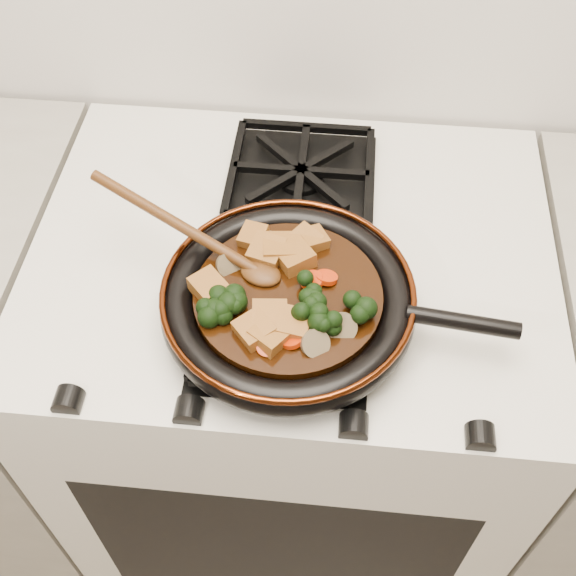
{
  "coord_description": "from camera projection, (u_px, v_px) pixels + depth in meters",
  "views": [
    {
      "loc": [
        0.06,
        1.0,
        1.69
      ],
      "look_at": [
        0.01,
        1.56,
        0.97
      ],
      "focal_mm": 45.0,
      "sensor_mm": 36.0,
      "label": 1
    }
  ],
  "objects": [
    {
      "name": "broccoli_floret_3",
      "position": [
        314.0,
        292.0,
        0.91
      ],
      "size": [
        0.06,
        0.06,
        0.06
      ],
      "primitive_type": null,
      "rotation": [
        0.04,
        0.16,
        3.04
      ],
      "color": "black",
      "rests_on": "braising_sauce"
    },
    {
      "name": "carrot_coin_3",
      "position": [
        292.0,
        339.0,
        0.87
      ],
      "size": [
        0.03,
        0.03,
        0.02
      ],
      "primitive_type": "cylinder",
      "rotation": [
        -0.12,
        -0.22,
        0.0
      ],
      "color": "red",
      "rests_on": "braising_sauce"
    },
    {
      "name": "carrot_coin_1",
      "position": [
        312.0,
        281.0,
        0.93
      ],
      "size": [
        0.03,
        0.03,
        0.02
      ],
      "primitive_type": "cylinder",
      "rotation": [
        0.19,
        -0.29,
        0.0
      ],
      "color": "red",
      "rests_on": "braising_sauce"
    },
    {
      "name": "tofu_cube_7",
      "position": [
        304.0,
        241.0,
        0.96
      ],
      "size": [
        0.05,
        0.05,
        0.03
      ],
      "primitive_type": "cube",
      "rotation": [
        0.12,
        -0.05,
        0.93
      ],
      "color": "brown",
      "rests_on": "braising_sauce"
    },
    {
      "name": "mushroom_slice_3",
      "position": [
        229.0,
        265.0,
        0.94
      ],
      "size": [
        0.04,
        0.04,
        0.03
      ],
      "primitive_type": "cylinder",
      "rotation": [
        0.89,
        0.0,
        0.62
      ],
      "color": "brown",
      "rests_on": "braising_sauce"
    },
    {
      "name": "tofu_cube_8",
      "position": [
        255.0,
        330.0,
        0.87
      ],
      "size": [
        0.06,
        0.06,
        0.03
      ],
      "primitive_type": "cube",
      "rotation": [
        -0.04,
        -0.08,
        0.71
      ],
      "color": "brown",
      "rests_on": "braising_sauce"
    },
    {
      "name": "tofu_cube_3",
      "position": [
        313.0,
        240.0,
        0.97
      ],
      "size": [
        0.05,
        0.05,
        0.02
      ],
      "primitive_type": "cube",
      "rotation": [
        0.12,
        0.02,
        2.11
      ],
      "color": "brown",
      "rests_on": "braising_sauce"
    },
    {
      "name": "carrot_coin_2",
      "position": [
        326.0,
        277.0,
        0.93
      ],
      "size": [
        0.03,
        0.03,
        0.02
      ],
      "primitive_type": "cylinder",
      "rotation": [
        -0.3,
        0.11,
        0.0
      ],
      "color": "red",
      "rests_on": "braising_sauce"
    },
    {
      "name": "tofu_cube_1",
      "position": [
        266.0,
        252.0,
        0.95
      ],
      "size": [
        0.05,
        0.06,
        0.03
      ],
      "primitive_type": "cube",
      "rotation": [
        -0.07,
        -0.02,
        2.89
      ],
      "color": "brown",
      "rests_on": "braising_sauce"
    },
    {
      "name": "braising_sauce",
      "position": [
        288.0,
        298.0,
        0.93
      ],
      "size": [
        0.24,
        0.24,
        0.02
      ],
      "primitive_type": "cylinder",
      "color": "black",
      "rests_on": "skillet"
    },
    {
      "name": "broccoli_floret_1",
      "position": [
        214.0,
        309.0,
        0.89
      ],
      "size": [
        0.07,
        0.08,
        0.06
      ],
      "primitive_type": null,
      "rotation": [
        -0.02,
        0.22,
        1.74
      ],
      "color": "black",
      "rests_on": "braising_sauce"
    },
    {
      "name": "tofu_cube_5",
      "position": [
        294.0,
        257.0,
        0.95
      ],
      "size": [
        0.06,
        0.06,
        0.03
      ],
      "primitive_type": "cube",
      "rotation": [
        -0.08,
        -0.04,
        0.62
      ],
      "color": "brown",
      "rests_on": "braising_sauce"
    },
    {
      "name": "broccoli_floret_0",
      "position": [
        229.0,
        302.0,
        0.9
      ],
      "size": [
        0.07,
        0.07,
        0.06
      ],
      "primitive_type": null,
      "rotation": [
        0.12,
        -0.14,
        3.08
      ],
      "color": "black",
      "rests_on": "braising_sauce"
    },
    {
      "name": "wooden_spoon",
      "position": [
        211.0,
        244.0,
        0.94
      ],
      "size": [
        0.16,
        0.09,
        0.26
      ],
      "rotation": [
        0.0,
        0.0,
        2.76
      ],
      "color": "#4D2A10",
      "rests_on": "braising_sauce"
    },
    {
      "name": "tofu_cube_10",
      "position": [
        268.0,
        338.0,
        0.87
      ],
      "size": [
        0.05,
        0.05,
        0.03
      ],
      "primitive_type": "cube",
      "rotation": [
        0.11,
        -0.01,
        2.53
      ],
      "color": "brown",
      "rests_on": "braising_sauce"
    },
    {
      "name": "burner_grate_front",
      "position": [
        283.0,
        321.0,
        0.95
      ],
      "size": [
        0.23,
        0.23,
        0.03
      ],
      "primitive_type": null,
      "color": "black",
      "rests_on": "stove"
    },
    {
      "name": "stove",
      "position": [
        291.0,
        401.0,
        1.4
      ],
      "size": [
        0.76,
        0.6,
        0.9
      ],
      "primitive_type": "cube",
      "color": "silver",
      "rests_on": "ground"
    },
    {
      "name": "tofu_cube_9",
      "position": [
        270.0,
        317.0,
        0.89
      ],
      "size": [
        0.05,
        0.04,
        0.03
      ],
      "primitive_type": "cube",
      "rotation": [
        0.05,
        -0.03,
        1.69
      ],
      "color": "brown",
      "rests_on": "braising_sauce"
    },
    {
      "name": "tofu_cube_6",
      "position": [
        293.0,
        325.0,
        0.88
      ],
      "size": [
        0.05,
        0.05,
        0.03
      ],
      "primitive_type": "cube",
      "rotation": [
        -0.01,
        -0.1,
        3.04
      ],
      "color": "brown",
      "rests_on": "braising_sauce"
    },
    {
      "name": "skillet",
      "position": [
        290.0,
        301.0,
        0.93
      ],
      "size": [
        0.46,
        0.33,
        0.05
      ],
      "rotation": [
        0.0,
        0.0,
        -0.1
      ],
      "color": "black",
      "rests_on": "burner_grate_front"
    },
    {
      "name": "broccoli_floret_5",
      "position": [
        330.0,
        322.0,
        0.88
      ],
      "size": [
        0.06,
        0.07,
        0.06
      ],
      "primitive_type": null,
      "rotation": [
        -0.05,
        0.15,
        1.62
      ],
      "color": "black",
      "rests_on": "braising_sauce"
    },
    {
      "name": "mushroom_slice_0",
      "position": [
        315.0,
        344.0,
        0.86
      ],
      "size": [
        0.05,
        0.05,
        0.03
      ],
      "primitive_type": "cylinder",
      "rotation": [
        0.7,
        0.0,
        0.59
      ],
      "color": "brown",
      "rests_on": "braising_sauce"
    },
    {
      "name": "tofu_cube_2",
      "position": [
        253.0,
        237.0,
        0.97
      ],
      "size": [
        0.04,
        0.05,
        0.03
      ],
      "primitive_type": "cube",
      "rotation": [
        -0.06,
        -0.1,
        1.31
      ],
      "color": "brown",
      "rests_on": "braising_sauce"
    },
    {
      "name": "burner_grate_back",
      "position": [
        301.0,
        175.0,
        1.12
      ],
      "size": [
        0.23,
        0.23,
        0.03
      ],
      "primitive_type": null,
      "color": "black",
      "rests_on": "stove"
    },
    {
      "name": "broccoli_floret_4",
      "position": [
        311.0,
        313.0,
        0.89
      ],
      "size": [
        0.08,
        0.08,
        0.06
      ],
      "primitive_type": null,
      "rotation": [
        0.06,
        -0.08,
        2.18
      ],
      "color": "black",
      "rests_on": "braising_sauce"
    },
    {
      "name": "tofu_cube_0",
      "position": [
        209.0,
        287.0,
        0.91
      ],
      "size": [
        0.06,
        0.06,
        0.03
      ],
      "primitive_type": "cube",
      "rotation": [
        -0.01,
        -0.04,
        2.34
      ],
      "color": "brown",
      "rests_on": "braising_sauce"
    },
    {
      "name": "tofu_cube_4",
      "position": [
        281.0,
        249.0,
        0.95
      ],
      "size": [
        0.05,
        0.05,
        0.03
      ],
      "primitive_type": "cube",
      "rotation": [
        0.04,
        0.06,
        1.71
      ],
      "color": "brown",
      "rests_on": "braising_sauce"
    },
    {
      "name": "carrot_coin_4",
      "position": [
        264.0,
        313.0,
        0.89
      ],
      "size": [
        0.03,
        0.03,
        0.02
      ],
      "primitive_type": "cylinder",
      "rotation": [
        -0.18,
        -0.13,
        0.0
      ],
      "color": "red",
      "rests_on": "braising_sauce"
    },
    {
      "name": "mushroom_slice_1",
      "position": [
        274.0,
        240.0,
        0.97
      ],
      "size": [
        0.04,
        0.04,
        0.02
      ],
      "primitive_type": "cylinder",
      "rotation": [
        0.56,
        0.0,
        2.33
      ],
      "color": "brown",
      "rests_on": "braising_sauce"
    },
    {
      "name": "broccoli_floret_2",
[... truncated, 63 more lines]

